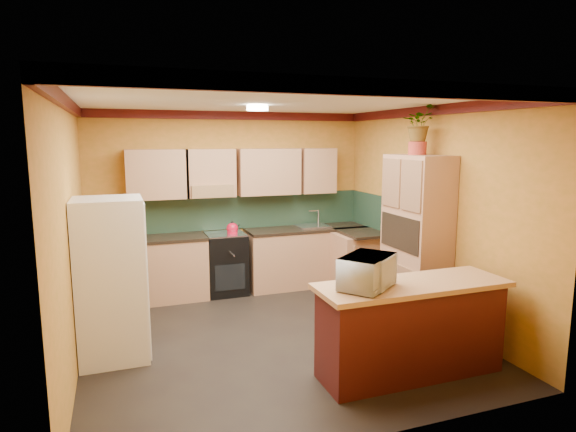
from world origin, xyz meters
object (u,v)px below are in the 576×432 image
(breakfast_bar, at_px, (411,331))
(microwave, at_px, (367,272))
(stove, at_px, (226,263))
(fridge, at_px, (111,280))
(base_cabinets_back, at_px, (266,261))
(pantry, at_px, (416,239))

(breakfast_bar, bearing_deg, microwave, 180.00)
(microwave, bearing_deg, stove, 63.60)
(stove, relative_size, breakfast_bar, 0.51)
(microwave, bearing_deg, fridge, 110.21)
(base_cabinets_back, xyz_separation_m, breakfast_bar, (0.52, -3.11, 0.00))
(base_cabinets_back, distance_m, stove, 0.63)
(fridge, distance_m, microwave, 2.63)
(pantry, bearing_deg, microwave, -138.16)
(breakfast_bar, bearing_deg, base_cabinets_back, 99.51)
(pantry, relative_size, microwave, 3.80)
(base_cabinets_back, distance_m, microwave, 3.17)
(pantry, height_order, breakfast_bar, pantry)
(stove, height_order, pantry, pantry)
(fridge, bearing_deg, microwave, -31.56)
(fridge, height_order, breakfast_bar, fridge)
(pantry, xyz_separation_m, microwave, (-1.37, -1.23, 0.03))
(stove, distance_m, microwave, 3.24)
(base_cabinets_back, xyz_separation_m, pantry, (1.39, -1.88, 0.61))
(fridge, bearing_deg, breakfast_bar, -26.69)
(base_cabinets_back, height_order, microwave, microwave)
(fridge, bearing_deg, pantry, -2.31)
(breakfast_bar, relative_size, microwave, 3.26)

